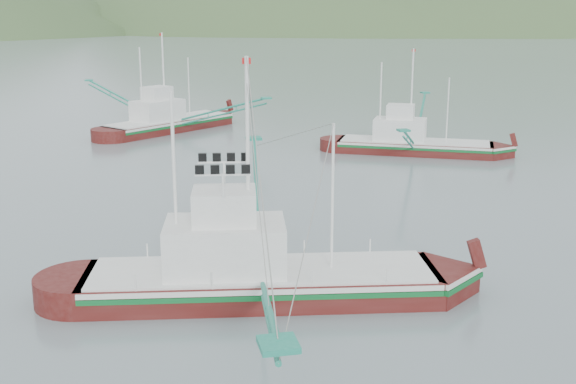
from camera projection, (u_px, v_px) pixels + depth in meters
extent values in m
plane|color=slate|center=(316.00, 293.00, 32.47)|extent=(1200.00, 1200.00, 0.00)
cube|color=#460E0B|center=(261.00, 293.00, 31.91)|extent=(15.96, 6.37, 2.07)
cube|color=silver|center=(261.00, 274.00, 31.69)|extent=(15.67, 6.41, 0.23)
cube|color=#0D5D27|center=(261.00, 280.00, 31.76)|extent=(15.67, 6.43, 0.23)
cube|color=silver|center=(261.00, 270.00, 31.64)|extent=(15.16, 6.05, 0.12)
cube|color=silver|center=(225.00, 247.00, 31.27)|extent=(5.60, 4.03, 2.28)
cube|color=silver|center=(224.00, 206.00, 30.81)|extent=(3.00, 2.65, 1.45)
cylinder|color=white|center=(248.00, 168.00, 30.47)|extent=(0.17, 0.17, 9.31)
cylinder|color=white|center=(175.00, 185.00, 30.44)|extent=(0.14, 0.14, 7.92)
cylinder|color=white|center=(333.00, 198.00, 31.05)|extent=(0.12, 0.12, 6.52)
cube|color=#460E0B|center=(414.00, 151.00, 63.55)|extent=(13.58, 9.14, 1.78)
cube|color=silver|center=(415.00, 143.00, 63.36)|extent=(13.37, 9.08, 0.20)
cube|color=#0D5D27|center=(415.00, 145.00, 63.42)|extent=(13.38, 9.10, 0.20)
cube|color=silver|center=(415.00, 141.00, 63.32)|extent=(12.90, 8.68, 0.11)
cube|color=silver|center=(400.00, 130.00, 63.40)|extent=(5.26, 4.54, 1.96)
cube|color=silver|center=(401.00, 112.00, 63.00)|extent=(2.95, 2.79, 1.25)
cylinder|color=white|center=(412.00, 96.00, 62.44)|extent=(0.14, 0.14, 8.03)
cylinder|color=white|center=(381.00, 102.00, 63.22)|extent=(0.12, 0.12, 6.83)
cylinder|color=white|center=(448.00, 111.00, 62.01)|extent=(0.11, 0.11, 5.62)
cube|color=#460E0B|center=(169.00, 129.00, 75.25)|extent=(14.01, 12.32, 1.97)
cube|color=silver|center=(169.00, 121.00, 75.04)|extent=(13.83, 12.19, 0.22)
cube|color=#0D5D27|center=(169.00, 123.00, 75.10)|extent=(13.84, 12.21, 0.22)
cube|color=silver|center=(169.00, 119.00, 74.99)|extent=(13.31, 11.70, 0.12)
cube|color=silver|center=(158.00, 111.00, 73.62)|extent=(5.82, 5.54, 2.17)
cube|color=silver|center=(157.00, 93.00, 73.18)|extent=(3.36, 3.29, 1.38)
cylinder|color=white|center=(164.00, 77.00, 73.53)|extent=(0.16, 0.16, 8.87)
cylinder|color=white|center=(141.00, 86.00, 71.47)|extent=(0.14, 0.14, 7.54)
cylinder|color=white|center=(189.00, 87.00, 76.46)|extent=(0.12, 0.12, 6.21)
ellipsoid|color=#3B562C|center=(500.00, 27.00, 489.02)|extent=(684.00, 432.00, 306.00)
ellipsoid|color=slate|center=(176.00, 24.00, 568.74)|extent=(960.00, 400.00, 240.00)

